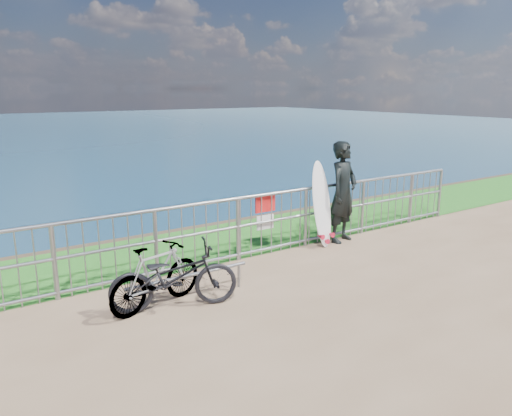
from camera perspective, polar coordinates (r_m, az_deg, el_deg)
grass_strip at (r=9.88m, az=-2.96°, el=-3.61°), size 120.00×120.00×0.00m
railing at (r=8.84m, az=0.77°, el=-1.80°), size 10.06×0.10×1.13m
surfer at (r=9.72m, az=9.93°, el=1.80°), size 0.81×0.65×1.95m
surfboard at (r=9.42m, az=7.56°, el=0.09°), size 0.44×0.40×1.62m
bicycle_near at (r=6.84m, az=-9.38°, el=-7.78°), size 1.82×1.06×0.91m
bicycle_far at (r=6.92m, az=-11.34°, el=-7.63°), size 1.55×0.80×0.90m
bike_rack at (r=7.13m, az=-7.69°, el=-7.97°), size 1.86×0.05×0.39m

